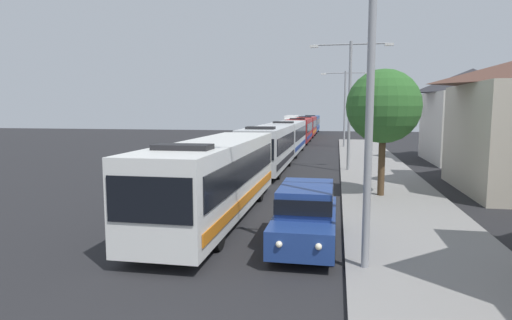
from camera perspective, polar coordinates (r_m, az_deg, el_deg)
bus_lead at (r=16.90m, az=-5.28°, el=-2.06°), size 2.58×12.29×3.21m
bus_second_in_line at (r=29.55m, az=1.65°, el=1.74°), size 2.58×10.49×3.21m
bus_middle at (r=41.31m, az=4.24°, el=3.16°), size 2.58×12.07×3.21m
bus_fourth_in_line at (r=54.53m, az=5.81°, el=4.01°), size 2.58×10.86×3.21m
bus_rear at (r=67.05m, az=6.72°, el=4.51°), size 2.58×10.90×3.21m
bus_tail_end at (r=79.35m, az=7.34°, el=4.84°), size 2.58×12.24×3.21m
white_suv at (r=13.70m, az=6.62°, el=-6.96°), size 1.86×5.10×1.90m
box_truck_oncoming at (r=77.60m, az=4.81°, el=4.85°), size 2.35×8.06×3.15m
streetlamp_near at (r=11.30m, az=14.92°, el=10.16°), size 5.28×0.28×7.93m
streetlamp_mid at (r=29.86m, az=12.31°, el=8.67°), size 5.43×0.28×8.59m
streetlamp_far at (r=48.42m, az=11.69°, el=7.65°), size 5.27×0.28×8.22m
roadside_tree at (r=21.29m, az=16.52°, el=6.79°), size 3.49×3.49×6.00m
house_distant_gabled at (r=38.59m, az=26.52°, el=5.35°), size 6.45×9.13×7.46m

